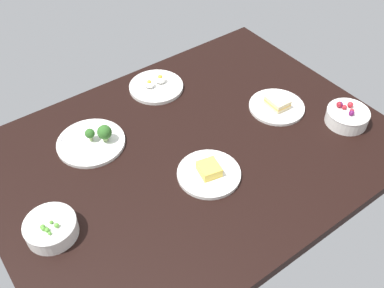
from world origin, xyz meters
TOP-DOWN VIEW (x-y plane):
  - dining_table at (0.00, 0.00)cm, footprint 130.80×97.09cm
  - plate_sandwich at (-37.11, 1.66)cm, footprint 20.11×20.11cm
  - bowl_peas at (50.93, 3.92)cm, footprint 14.66×14.66cm
  - bowl_berries at (-51.25, 21.63)cm, footprint 14.78×14.78cm
  - plate_cheese at (2.73, 12.62)cm, footprint 19.97×19.97cm
  - plate_broccoli at (25.46, -21.38)cm, footprint 22.73×22.73cm
  - plate_eggs at (-8.16, -34.26)cm, footprint 20.61×20.61cm

SIDE VIEW (x-z plane):
  - dining_table at x=0.00cm, z-range 0.00..4.00cm
  - plate_eggs at x=-8.16cm, z-range 2.76..7.37cm
  - plate_sandwich at x=-37.11cm, z-range 2.96..7.27cm
  - plate_cheese at x=2.73cm, z-range 2.92..7.31cm
  - plate_broccoli at x=25.46cm, z-range 1.72..9.05cm
  - bowl_peas at x=50.93cm, z-range 3.65..9.88cm
  - bowl_berries at x=-51.25cm, z-range 3.38..10.46cm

